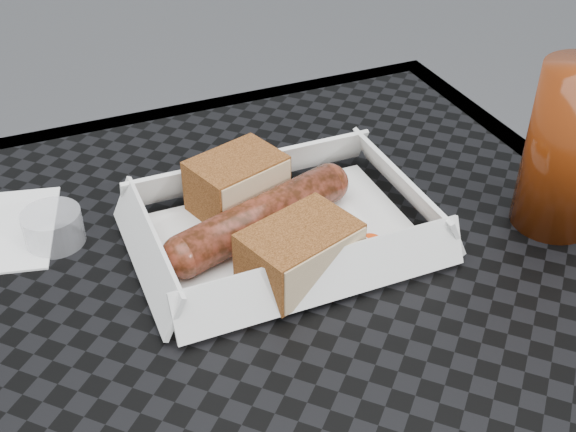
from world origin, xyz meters
The scene contains 7 objects.
food_tray centered at (0.10, 0.12, 0.75)m, with size 0.22×0.15×0.00m, color white.
bratwurst centered at (0.08, 0.13, 0.77)m, with size 0.19×0.09×0.04m.
bread_near centered at (0.08, 0.18, 0.77)m, with size 0.08×0.06×0.05m, color brown.
bread_far centered at (0.09, 0.07, 0.77)m, with size 0.09×0.06×0.04m, color brown.
veg_garnish centered at (0.15, 0.07, 0.75)m, with size 0.03×0.03×0.00m.
condiment_cup_empty centered at (-0.08, 0.20, 0.76)m, with size 0.05×0.05×0.03m, color silver.
drink_glass centered at (0.33, 0.05, 0.82)m, with size 0.07×0.07×0.15m, color #5B1F07.
Camera 1 is at (-0.09, -0.33, 1.13)m, focal length 45.00 mm.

